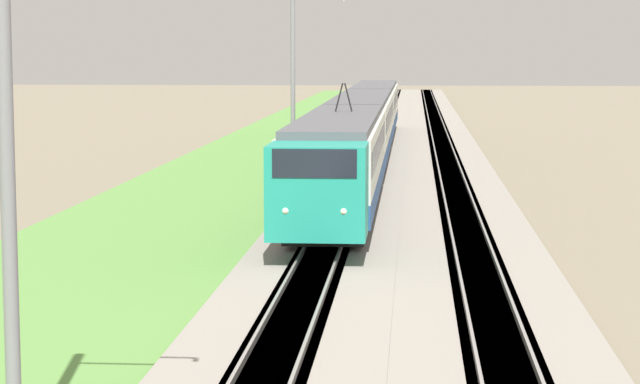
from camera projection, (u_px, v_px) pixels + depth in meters
The scene contains 8 objects.
ballast_main at pixel (360, 170), 62.36m from camera, with size 240.00×4.40×0.30m.
ballast_adjacent at pixel (449, 171), 62.04m from camera, with size 240.00×4.40×0.30m.
track_main at pixel (360, 170), 62.36m from camera, with size 240.00×1.57×0.45m.
track_adjacent at pixel (449, 171), 62.03m from camera, with size 240.00×1.57×0.45m.
grass_verge at pixel (250, 171), 62.79m from camera, with size 240.00×9.95×0.12m.
passenger_train at pixel (362, 125), 64.15m from camera, with size 61.53×2.87×4.93m.
catenary_mast_near at pixel (10, 140), 17.53m from camera, with size 0.22×2.56×9.60m.
catenary_mast_mid at pixel (294, 75), 58.87m from camera, with size 0.22×2.56×9.69m.
Camera 1 is at (-12.05, -2.64, 6.22)m, focal length 70.00 mm.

